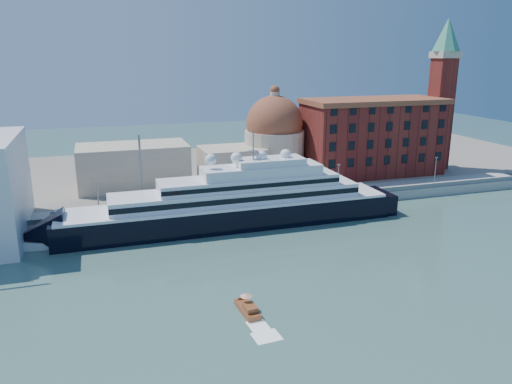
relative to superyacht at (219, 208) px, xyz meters
name	(u,v)px	position (x,y,z in m)	size (l,w,h in m)	color
ground	(269,263)	(4.05, -23.00, -4.46)	(400.00, 400.00, 0.00)	#345B56
quay	(224,207)	(4.05, 11.00, -3.21)	(180.00, 10.00, 2.50)	gray
land	(193,172)	(4.05, 52.00, -3.46)	(260.00, 72.00, 2.00)	slate
quay_fence	(229,204)	(4.05, 6.50, -1.36)	(180.00, 0.10, 1.20)	slate
superyacht	(219,208)	(0.00, 0.00, 0.00)	(86.40, 11.98, 25.82)	black
service_barge	(40,243)	(-38.10, -0.66, -3.60)	(13.58, 5.63, 2.98)	white
water_taxi	(248,308)	(-5.19, -39.63, -3.73)	(2.60, 6.53, 3.04)	brown
warehouse	(372,136)	(56.05, 29.00, 9.33)	(43.00, 19.00, 23.25)	maroon
campanile	(442,85)	(80.05, 29.00, 24.30)	(8.40, 8.40, 47.00)	maroon
church	(225,150)	(10.44, 34.72, 6.45)	(66.00, 18.00, 25.50)	beige
lamp_posts	(174,179)	(-8.61, 9.27, 5.38)	(120.80, 2.40, 18.00)	slate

